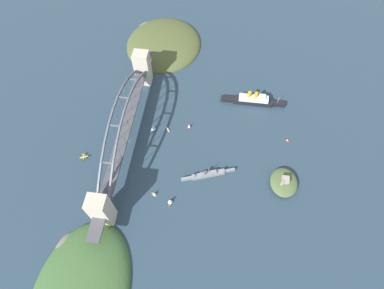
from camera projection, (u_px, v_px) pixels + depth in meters
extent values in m
plane|color=#283D4C|center=(129.00, 141.00, 390.02)|extent=(1400.00, 1400.00, 0.00)
cube|color=#BCB29E|center=(143.00, 68.00, 419.02)|extent=(16.61, 19.76, 51.36)
cube|color=#BCB29E|center=(101.00, 210.00, 317.00)|extent=(16.61, 19.76, 51.36)
cube|color=#47474C|center=(125.00, 130.00, 368.77)|extent=(182.95, 13.82, 2.40)
cube|color=#47474C|center=(146.00, 58.00, 430.16)|extent=(24.00, 13.82, 2.40)
cube|color=#47474C|center=(96.00, 230.00, 307.38)|extent=(24.00, 13.82, 2.40)
cube|color=slate|center=(135.00, 72.00, 407.43)|extent=(20.96, 1.80, 16.04)
cube|color=slate|center=(130.00, 76.00, 387.43)|extent=(20.66, 1.80, 13.25)
cube|color=slate|center=(125.00, 83.00, 369.99)|extent=(20.29, 1.80, 10.44)
cube|color=slate|center=(120.00, 92.00, 355.10)|extent=(19.85, 1.80, 7.59)
cube|color=slate|center=(115.00, 103.00, 342.76)|extent=(19.37, 1.80, 4.68)
cube|color=slate|center=(111.00, 117.00, 332.98)|extent=(19.37, 1.80, 4.68)
cube|color=slate|center=(107.00, 134.00, 325.76)|extent=(19.85, 1.80, 7.59)
cube|color=slate|center=(103.00, 152.00, 321.10)|extent=(20.29, 1.80, 10.44)
cube|color=slate|center=(100.00, 173.00, 318.99)|extent=(20.66, 1.80, 13.25)
cube|color=slate|center=(98.00, 195.00, 319.44)|extent=(20.96, 1.80, 16.04)
cube|color=slate|center=(145.00, 73.00, 406.60)|extent=(20.96, 1.80, 16.04)
cube|color=slate|center=(140.00, 77.00, 386.60)|extent=(20.66, 1.80, 13.25)
cube|color=slate|center=(136.00, 84.00, 369.15)|extent=(20.29, 1.80, 10.44)
cube|color=slate|center=(131.00, 93.00, 354.26)|extent=(19.85, 1.80, 7.59)
cube|color=slate|center=(126.00, 104.00, 341.93)|extent=(19.37, 1.80, 4.68)
cube|color=slate|center=(122.00, 119.00, 332.15)|extent=(19.37, 1.80, 4.68)
cube|color=slate|center=(118.00, 135.00, 324.93)|extent=(19.85, 1.80, 7.59)
cube|color=slate|center=(115.00, 154.00, 320.26)|extent=(20.29, 1.80, 10.44)
cube|color=slate|center=(112.00, 174.00, 318.16)|extent=(20.66, 1.80, 13.25)
cube|color=slate|center=(109.00, 196.00, 318.60)|extent=(20.96, 1.80, 16.04)
cube|color=slate|center=(142.00, 71.00, 417.66)|extent=(1.40, 12.44, 1.40)
cube|color=slate|center=(133.00, 80.00, 377.65)|extent=(1.40, 12.44, 1.40)
cube|color=slate|center=(123.00, 98.00, 347.87)|extent=(1.40, 12.44, 1.40)
cube|color=slate|center=(114.00, 126.00, 328.32)|extent=(1.40, 12.44, 1.40)
cube|color=slate|center=(107.00, 163.00, 318.99)|extent=(1.40, 12.44, 1.40)
cube|color=slate|center=(103.00, 207.00, 319.88)|extent=(1.40, 12.44, 1.40)
cylinder|color=slate|center=(133.00, 77.00, 402.03)|extent=(0.56, 0.56, 12.23)
cylinder|color=slate|center=(143.00, 78.00, 401.20)|extent=(0.56, 0.56, 12.23)
cylinder|color=slate|center=(129.00, 85.00, 387.78)|extent=(0.56, 0.56, 22.67)
cylinder|color=slate|center=(139.00, 86.00, 386.95)|extent=(0.56, 0.56, 22.67)
cylinder|color=slate|center=(125.00, 95.00, 374.81)|extent=(0.56, 0.56, 30.13)
cylinder|color=slate|center=(135.00, 96.00, 373.97)|extent=(0.56, 0.56, 30.13)
cylinder|color=slate|center=(121.00, 107.00, 363.11)|extent=(0.56, 0.56, 34.60)
cylinder|color=slate|center=(131.00, 108.00, 362.28)|extent=(0.56, 0.56, 34.60)
cylinder|color=slate|center=(116.00, 120.00, 352.70)|extent=(0.56, 0.56, 36.09)
cylinder|color=slate|center=(127.00, 121.00, 351.86)|extent=(0.56, 0.56, 36.09)
cylinder|color=slate|center=(112.00, 134.00, 343.56)|extent=(0.56, 0.56, 34.60)
cylinder|color=slate|center=(123.00, 135.00, 342.72)|extent=(0.56, 0.56, 34.60)
cylinder|color=slate|center=(108.00, 150.00, 335.70)|extent=(0.56, 0.56, 30.13)
cylinder|color=slate|center=(119.00, 151.00, 334.86)|extent=(0.56, 0.56, 30.13)
cylinder|color=slate|center=(104.00, 167.00, 329.12)|extent=(0.56, 0.56, 22.67)
cylinder|color=slate|center=(115.00, 169.00, 328.28)|extent=(0.56, 0.56, 22.67)
cylinder|color=slate|center=(100.00, 186.00, 323.81)|extent=(0.56, 0.56, 12.23)
cylinder|color=slate|center=(112.00, 187.00, 322.98)|extent=(0.56, 0.56, 12.23)
ellipsoid|color=#4C562D|center=(164.00, 45.00, 479.61)|extent=(122.29, 113.25, 25.83)
ellipsoid|color=#756B5B|center=(148.00, 31.00, 495.77)|extent=(42.80, 33.98, 14.21)
ellipsoid|color=#756B5B|center=(66.00, 256.00, 318.38)|extent=(50.31, 28.10, 16.47)
cube|color=black|center=(253.00, 101.00, 418.26)|extent=(10.79, 51.29, 6.21)
cube|color=black|center=(279.00, 104.00, 416.05)|extent=(5.88, 17.11, 6.21)
cube|color=black|center=(227.00, 99.00, 420.47)|extent=(7.04, 17.11, 6.21)
cube|color=white|center=(254.00, 98.00, 412.89)|extent=(9.15, 38.47, 6.34)
cube|color=white|center=(262.00, 97.00, 408.12)|extent=(7.95, 8.49, 3.20)
cylinder|color=gold|center=(256.00, 95.00, 406.53)|extent=(4.75, 4.75, 8.21)
cylinder|color=gold|center=(249.00, 94.00, 407.09)|extent=(4.75, 4.75, 8.21)
cylinder|color=tan|center=(278.00, 100.00, 409.24)|extent=(0.50, 0.50, 10.00)
cube|color=gray|center=(208.00, 175.00, 363.46)|extent=(18.37, 38.26, 4.48)
cube|color=gray|center=(229.00, 170.00, 366.22)|extent=(6.77, 12.98, 4.48)
cube|color=gray|center=(187.00, 179.00, 360.71)|extent=(7.26, 13.16, 4.48)
cube|color=gray|center=(208.00, 173.00, 360.43)|extent=(10.84, 19.71, 2.59)
cylinder|color=gray|center=(223.00, 170.00, 362.50)|extent=(4.10, 4.10, 2.20)
cylinder|color=gray|center=(193.00, 176.00, 358.71)|extent=(4.10, 4.10, 2.20)
cylinder|color=gray|center=(209.00, 171.00, 355.04)|extent=(0.60, 0.60, 10.00)
cylinder|color=#4C4C51|center=(205.00, 173.00, 357.03)|extent=(3.22, 3.22, 4.40)
ellipsoid|color=#4C6038|center=(284.00, 182.00, 355.82)|extent=(36.99, 31.25, 9.18)
cube|color=#9E937F|center=(285.00, 180.00, 350.28)|extent=(8.00, 8.00, 7.41)
cylinder|color=gray|center=(282.00, 183.00, 347.90)|extent=(3.60, 3.60, 8.15)
cylinder|color=#B7B7B2|center=(86.00, 157.00, 377.40)|extent=(5.09, 2.86, 0.90)
cylinder|color=#B7B7B2|center=(83.00, 158.00, 376.94)|extent=(5.09, 2.86, 0.90)
cylinder|color=black|center=(86.00, 157.00, 376.45)|extent=(0.14, 0.14, 1.34)
cylinder|color=black|center=(83.00, 157.00, 375.98)|extent=(0.14, 0.14, 1.34)
ellipsoid|color=gold|center=(84.00, 157.00, 375.14)|extent=(7.27, 3.99, 1.16)
cylinder|color=black|center=(84.00, 159.00, 373.49)|extent=(1.17, 1.33, 1.11)
cube|color=gold|center=(84.00, 157.00, 374.26)|extent=(5.24, 9.25, 0.20)
cube|color=gold|center=(84.00, 154.00, 376.66)|extent=(2.41, 3.69, 0.12)
cube|color=black|center=(83.00, 154.00, 375.62)|extent=(1.06, 0.54, 1.50)
cube|color=brown|center=(170.00, 203.00, 347.17)|extent=(5.96, 3.06, 0.92)
cube|color=brown|center=(169.00, 207.00, 345.21)|extent=(2.00, 1.34, 0.92)
cube|color=brown|center=(171.00, 200.00, 349.13)|extent=(2.02, 1.58, 0.92)
cylinder|color=tan|center=(170.00, 202.00, 342.90)|extent=(0.16, 0.16, 8.49)
cone|color=white|center=(170.00, 201.00, 344.12)|extent=(5.63, 5.63, 6.79)
cube|color=#B2231E|center=(189.00, 128.00, 399.41)|extent=(4.21, 3.62, 1.08)
cube|color=#B2231E|center=(187.00, 129.00, 398.40)|extent=(1.51, 1.37, 1.08)
cube|color=#B2231E|center=(190.00, 126.00, 400.41)|extent=(1.60, 1.50, 1.08)
cylinder|color=tan|center=(188.00, 126.00, 395.96)|extent=(0.16, 0.16, 6.68)
cone|color=white|center=(189.00, 126.00, 396.68)|extent=(5.00, 5.00, 5.35)
cube|color=gold|center=(154.00, 194.00, 352.75)|extent=(3.86, 4.64, 0.77)
cube|color=gold|center=(152.00, 193.00, 353.66)|extent=(1.48, 1.66, 0.77)
cube|color=gold|center=(156.00, 196.00, 351.84)|extent=(1.63, 1.75, 0.77)
cylinder|color=tan|center=(153.00, 193.00, 349.94)|extent=(0.16, 0.16, 6.05)
cone|color=white|center=(154.00, 194.00, 349.81)|extent=(5.34, 5.34, 4.84)
cube|color=#234C8C|center=(153.00, 130.00, 397.53)|extent=(5.93, 5.56, 0.98)
cube|color=#234C8C|center=(150.00, 132.00, 396.18)|extent=(2.15, 2.05, 0.98)
cube|color=#234C8C|center=(155.00, 128.00, 398.89)|extent=(2.28, 2.20, 0.98)
cylinder|color=tan|center=(152.00, 128.00, 392.38)|extent=(0.16, 0.16, 10.65)
cone|color=white|center=(153.00, 127.00, 393.43)|extent=(7.65, 7.65, 8.52)
cube|color=gold|center=(168.00, 129.00, 398.17)|extent=(5.61, 4.93, 0.92)
cube|color=gold|center=(166.00, 127.00, 399.85)|extent=(2.12, 1.97, 0.92)
cube|color=gold|center=(169.00, 132.00, 396.50)|extent=(2.25, 2.13, 0.92)
cube|color=beige|center=(168.00, 129.00, 397.05)|extent=(3.15, 2.91, 0.97)
cube|color=#B2231E|center=(288.00, 141.00, 389.06)|extent=(2.61, 4.70, 1.25)
cube|color=#B2231E|center=(290.00, 142.00, 388.45)|extent=(1.17, 1.65, 1.25)
cube|color=#B2231E|center=(285.00, 140.00, 389.67)|extent=(1.32, 1.70, 1.25)
cube|color=beige|center=(287.00, 140.00, 388.05)|extent=(1.72, 2.47, 1.36)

